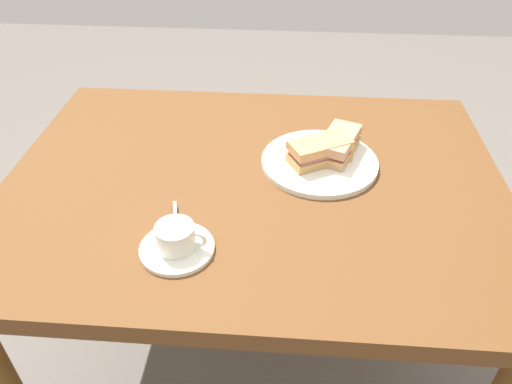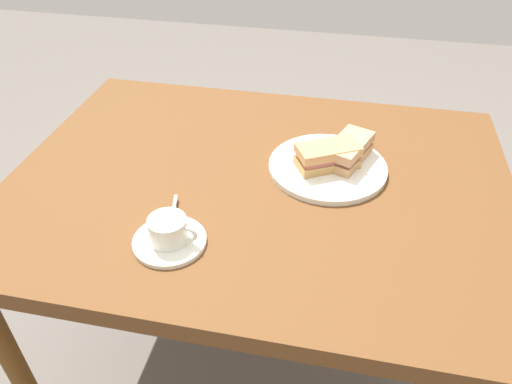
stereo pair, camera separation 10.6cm
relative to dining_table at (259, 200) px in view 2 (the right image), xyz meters
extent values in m
plane|color=#635C55|center=(0.00, 0.00, -0.64)|extent=(6.00, 6.00, 0.00)
cube|color=brown|center=(0.00, 0.00, 0.05)|extent=(1.18, 0.88, 0.04)
cylinder|color=brown|center=(-0.52, -0.38, -0.31)|extent=(0.05, 0.05, 0.67)
cylinder|color=brown|center=(0.52, -0.38, -0.31)|extent=(0.05, 0.05, 0.67)
cylinder|color=brown|center=(0.52, 0.38, -0.31)|extent=(0.05, 0.05, 0.67)
cylinder|color=white|center=(-0.16, -0.07, 0.07)|extent=(0.28, 0.28, 0.01)
cube|color=tan|center=(-0.15, -0.06, 0.09)|extent=(0.16, 0.13, 0.02)
cube|color=#AC5B54|center=(-0.15, -0.06, 0.11)|extent=(0.15, 0.12, 0.01)
cube|color=tan|center=(-0.15, -0.06, 0.13)|extent=(0.16, 0.13, 0.02)
cube|color=tan|center=(-0.20, -0.10, 0.09)|extent=(0.12, 0.16, 0.02)
cube|color=brown|center=(-0.20, -0.10, 0.11)|extent=(0.11, 0.15, 0.01)
cube|color=tan|center=(-0.20, -0.10, 0.12)|extent=(0.12, 0.16, 0.02)
cylinder|color=white|center=(0.13, 0.25, 0.07)|extent=(0.15, 0.15, 0.01)
cylinder|color=white|center=(0.13, 0.25, 0.10)|extent=(0.08, 0.08, 0.05)
cylinder|color=#AA714B|center=(0.13, 0.25, 0.13)|extent=(0.07, 0.07, 0.01)
torus|color=white|center=(0.09, 0.26, 0.10)|extent=(0.04, 0.01, 0.04)
cube|color=silver|center=(0.16, 0.15, 0.08)|extent=(0.02, 0.08, 0.00)
ellipsoid|color=silver|center=(0.14, 0.20, 0.08)|extent=(0.02, 0.03, 0.01)
camera|label=1|loc=(-0.08, 0.92, 0.75)|focal=34.06mm
camera|label=2|loc=(-0.18, 0.91, 0.75)|focal=34.06mm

